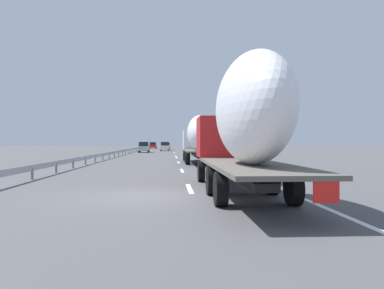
{
  "coord_description": "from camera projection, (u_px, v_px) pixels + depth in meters",
  "views": [
    {
      "loc": [
        -13.53,
        -1.0,
        1.91
      ],
      "look_at": [
        16.47,
        -2.75,
        1.71
      ],
      "focal_mm": 35.58,
      "sensor_mm": 36.0,
      "label": 1
    }
  ],
  "objects": [
    {
      "name": "tree_1",
      "position": [
        204.0,
        135.0,
        100.3
      ],
      "size": [
        3.89,
        3.89,
        6.09
      ],
      "color": "#472D19",
      "rests_on": "ground_plane"
    },
    {
      "name": "lane_stripe_4",
      "position": [
        176.0,
        156.0,
        51.16
      ],
      "size": [
        3.2,
        0.2,
        0.01
      ],
      "primitive_type": "cube",
      "color": "white",
      "rests_on": "ground_plane"
    },
    {
      "name": "lane_stripe_3",
      "position": [
        176.0,
        158.0,
        46.39
      ],
      "size": [
        3.2,
        0.2,
        0.01
      ],
      "primitive_type": "cube",
      "color": "white",
      "rests_on": "ground_plane"
    },
    {
      "name": "edge_line_right",
      "position": [
        199.0,
        154.0,
        58.71
      ],
      "size": [
        110.0,
        0.2,
        0.01
      ],
      "primitive_type": "cube",
      "color": "white",
      "rests_on": "ground_plane"
    },
    {
      "name": "tree_0",
      "position": [
        224.0,
        127.0,
        66.17
      ],
      "size": [
        3.58,
        3.58,
        7.12
      ],
      "color": "#472D19",
      "rests_on": "ground_plane"
    },
    {
      "name": "car_silver_hatch",
      "position": [
        144.0,
        147.0,
        68.59
      ],
      "size": [
        4.31,
        1.87,
        1.92
      ],
      "color": "#ADB2B7",
      "rests_on": "ground_plane"
    },
    {
      "name": "car_white_van",
      "position": [
        165.0,
        146.0,
        81.06
      ],
      "size": [
        4.08,
        1.8,
        1.9
      ],
      "color": "white",
      "rests_on": "ground_plane"
    },
    {
      "name": "guardrail_median",
      "position": [
        122.0,
        151.0,
        56.04
      ],
      "size": [
        94.0,
        0.1,
        0.76
      ],
      "color": "#9EA0A5",
      "rests_on": "ground_plane"
    },
    {
      "name": "car_yellow_coupe",
      "position": [
        167.0,
        146.0,
        96.21
      ],
      "size": [
        4.07,
        1.76,
        1.83
      ],
      "color": "gold",
      "rests_on": "ground_plane"
    },
    {
      "name": "ground_plane",
      "position": [
        163.0,
        156.0,
        53.4
      ],
      "size": [
        260.0,
        260.0,
        0.0
      ],
      "primitive_type": "plane",
      "color": "#4C4C4F"
    },
    {
      "name": "car_red_compact",
      "position": [
        153.0,
        145.0,
        107.88
      ],
      "size": [
        4.44,
        1.91,
        1.84
      ],
      "color": "red",
      "rests_on": "ground_plane"
    },
    {
      "name": "road_sign",
      "position": [
        211.0,
        140.0,
        52.9
      ],
      "size": [
        0.1,
        0.9,
        3.08
      ],
      "color": "gray",
      "rests_on": "ground_plane"
    },
    {
      "name": "lane_stripe_0",
      "position": [
        190.0,
        188.0,
        15.57
      ],
      "size": [
        3.2,
        0.2,
        0.01
      ],
      "primitive_type": "cube",
      "color": "white",
      "rests_on": "ground_plane"
    },
    {
      "name": "truck_lead",
      "position": [
        199.0,
        137.0,
        34.31
      ],
      "size": [
        12.47,
        2.55,
        4.23
      ],
      "color": "silver",
      "rests_on": "ground_plane"
    },
    {
      "name": "lane_stripe_1",
      "position": [
        182.0,
        171.0,
        25.21
      ],
      "size": [
        3.2,
        0.2,
        0.01
      ],
      "primitive_type": "cube",
      "color": "white",
      "rests_on": "ground_plane"
    },
    {
      "name": "lane_stripe_5",
      "position": [
        174.0,
        153.0,
        67.68
      ],
      "size": [
        3.2,
        0.2,
        0.01
      ],
      "primitive_type": "cube",
      "color": "white",
      "rests_on": "ground_plane"
    },
    {
      "name": "lane_stripe_2",
      "position": [
        179.0,
        162.0,
        35.36
      ],
      "size": [
        3.2,
        0.2,
        0.01
      ],
      "primitive_type": "cube",
      "color": "white",
      "rests_on": "ground_plane"
    },
    {
      "name": "tree_2",
      "position": [
        241.0,
        129.0,
        55.85
      ],
      "size": [
        2.74,
        2.74,
        6.26
      ],
      "color": "#472D19",
      "rests_on": "ground_plane"
    },
    {
      "name": "truck_trailing",
      "position": [
        244.0,
        122.0,
        13.31
      ],
      "size": [
        12.81,
        2.55,
        4.72
      ],
      "color": "#B21919",
      "rests_on": "ground_plane"
    },
    {
      "name": "tree_3",
      "position": [
        219.0,
        126.0,
        66.97
      ],
      "size": [
        2.77,
        2.77,
        7.62
      ],
      "color": "#472D19",
      "rests_on": "ground_plane"
    }
  ]
}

